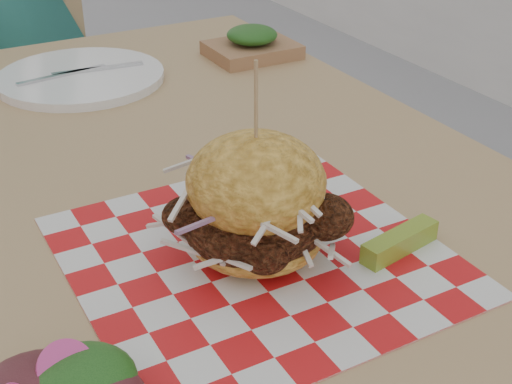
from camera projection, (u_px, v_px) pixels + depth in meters
patio_table at (172, 225)px, 0.92m from camera, size 0.80×1.20×0.75m
patio_chair at (14, 79)px, 1.74m from camera, size 0.44×0.45×0.95m
paper_liner at (256, 255)px, 0.72m from camera, size 0.36×0.36×0.00m
sandwich at (256, 206)px, 0.70m from camera, size 0.18×0.18×0.21m
pickle_spear at (400, 242)px, 0.72m from camera, size 0.10×0.04×0.02m
place_setting at (81, 77)px, 1.16m from camera, size 0.27×0.27×0.02m
kraft_tray at (252, 44)px, 1.26m from camera, size 0.15×0.12×0.06m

